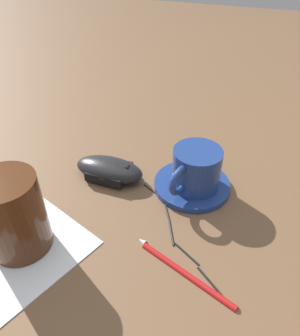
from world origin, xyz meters
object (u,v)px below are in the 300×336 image
coffee_cup (195,169)px  pen (183,271)px  saucer (192,185)px  drinking_glass (13,215)px  computer_mouse (109,169)px

coffee_cup → pen: coffee_cup is taller
saucer → drinking_glass: 0.27m
saucer → computer_mouse: size_ratio=1.04×
coffee_cup → drinking_glass: drinking_glass is taller
computer_mouse → drinking_glass: bearing=74.0°
coffee_cup → computer_mouse: (0.14, 0.02, -0.03)m
pen → computer_mouse: bearing=-39.9°
saucer → drinking_glass: drinking_glass is taller
saucer → drinking_glass: bearing=45.8°
coffee_cup → pen: size_ratio=0.71×
computer_mouse → pen: bearing=140.1°
drinking_glass → saucer: bearing=-134.2°
coffee_cup → drinking_glass: bearing=44.4°
saucer → drinking_glass: size_ratio=1.12×
coffee_cup → computer_mouse: bearing=6.6°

